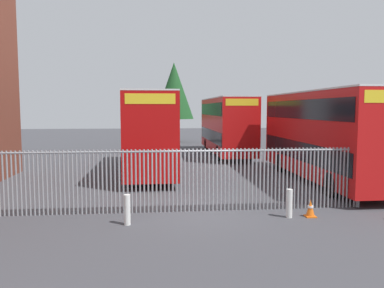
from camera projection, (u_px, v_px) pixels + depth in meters
name	position (u px, v px, depth m)	size (l,w,h in m)	color
ground_plane	(185.00, 173.00, 21.38)	(100.00, 100.00, 0.00)	#3D3D42
palisade_fence	(165.00, 179.00, 13.22)	(14.19, 0.14, 2.35)	gray
double_decker_bus_near_gate	(324.00, 133.00, 18.71)	(2.54, 10.81, 4.42)	red
double_decker_bus_behind_fence_left	(151.00, 129.00, 21.63)	(2.54, 10.81, 4.42)	#B70C0C
double_decker_bus_behind_fence_right	(226.00, 124.00, 29.87)	(2.54, 10.81, 4.42)	red
bollard_near_left	(127.00, 210.00, 11.81)	(0.20, 0.20, 0.95)	silver
bollard_center_front	(289.00, 203.00, 12.61)	(0.20, 0.20, 0.95)	silver
traffic_cone_by_gate	(310.00, 208.00, 12.71)	(0.34, 0.34, 0.59)	orange
tree_tall_back	(174.00, 91.00, 41.06)	(4.20, 4.20, 8.51)	#4C3823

